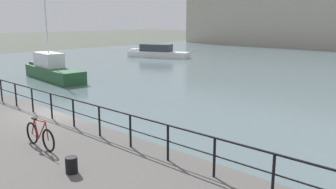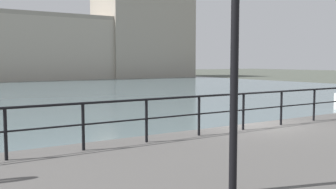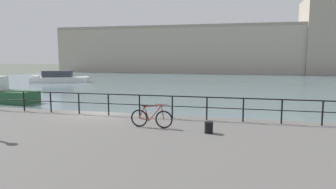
# 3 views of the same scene
# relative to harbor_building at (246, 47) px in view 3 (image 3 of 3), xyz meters

# --- Properties ---
(ground_plane) EXTENTS (240.00, 240.00, 0.00)m
(ground_plane) POSITION_rel_harbor_building_xyz_m (-8.31, -59.17, -6.04)
(ground_plane) COLOR #4C5147
(water_basin) EXTENTS (80.00, 60.00, 0.01)m
(water_basin) POSITION_rel_harbor_building_xyz_m (-8.31, -28.97, -6.04)
(water_basin) COLOR slate
(water_basin) RESTS_ON ground_plane
(quay_promenade) EXTENTS (56.00, 13.00, 1.07)m
(quay_promenade) POSITION_rel_harbor_building_xyz_m (-8.31, -65.67, -5.51)
(quay_promenade) COLOR #565451
(quay_promenade) RESTS_ON ground_plane
(harbor_building) EXTENTS (75.68, 11.82, 16.34)m
(harbor_building) POSITION_rel_harbor_building_xyz_m (0.00, 0.00, 0.00)
(harbor_building) COLOR #A89E8E
(harbor_building) RESTS_ON ground_plane
(moored_blue_motorboat) EXTENTS (8.61, 4.67, 1.74)m
(moored_blue_motorboat) POSITION_rel_harbor_building_xyz_m (-28.20, -32.86, -5.34)
(moored_blue_motorboat) COLOR white
(moored_blue_motorboat) RESTS_ON water_basin
(quay_railing) EXTENTS (25.82, 0.07, 1.08)m
(quay_railing) POSITION_rel_harbor_building_xyz_m (-9.23, -59.92, -4.24)
(quay_railing) COLOR black
(quay_railing) RESTS_ON quay_promenade
(parked_bicycle) EXTENTS (1.77, 0.09, 0.98)m
(parked_bicycle) POSITION_rel_harbor_building_xyz_m (-4.84, -61.89, -4.59)
(parked_bicycle) COLOR black
(parked_bicycle) RESTS_ON quay_promenade
(mooring_bollard) EXTENTS (0.32, 0.32, 0.44)m
(mooring_bollard) POSITION_rel_harbor_building_xyz_m (-2.46, -62.27, -4.76)
(mooring_bollard) COLOR black
(mooring_bollard) RESTS_ON quay_promenade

